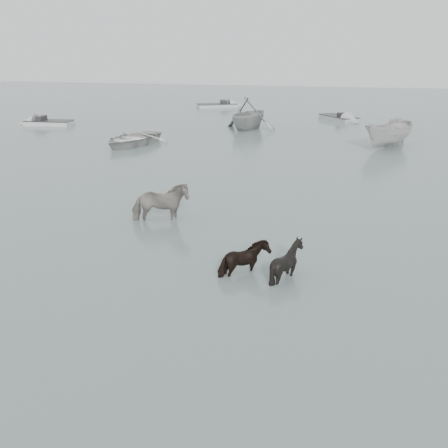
{
  "coord_description": "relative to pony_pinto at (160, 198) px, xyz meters",
  "views": [
    {
      "loc": [
        2.9,
        -13.95,
        6.24
      ],
      "look_at": [
        -0.29,
        0.27,
        1.0
      ],
      "focal_mm": 40.0,
      "sensor_mm": 36.0,
      "label": 1
    }
  ],
  "objects": [
    {
      "name": "boat_small",
      "position": [
        9.52,
        16.9,
        0.01
      ],
      "size": [
        4.14,
        4.89,
        1.82
      ],
      "primitive_type": "imported",
      "rotation": [
        0.0,
        0.0,
        -0.6
      ],
      "color": "#B2B3AE",
      "rests_on": "ground"
    },
    {
      "name": "skiff_outer",
      "position": [
        -17.05,
        20.65,
        -0.52
      ],
      "size": [
        5.36,
        2.02,
        0.75
      ],
      "primitive_type": null,
      "rotation": [
        0.0,
        0.0,
        3.22
      ],
      "color": "beige",
      "rests_on": "ground"
    },
    {
      "name": "pony_black",
      "position": [
        5.12,
        -3.79,
        -0.21
      ],
      "size": [
        1.57,
        1.49,
        1.38
      ],
      "primitive_type": "imported",
      "rotation": [
        0.0,
        0.0,
        1.93
      ],
      "color": "black",
      "rests_on": "ground"
    },
    {
      "name": "ground",
      "position": [
        3.31,
        -2.84,
        -0.9
      ],
      "size": [
        140.0,
        140.0,
        0.0
      ],
      "primitive_type": "plane",
      "color": "slate",
      "rests_on": "ground"
    },
    {
      "name": "skiff_port",
      "position": [
        10.68,
        23.61,
        -0.52
      ],
      "size": [
        2.61,
        5.02,
        0.75
      ],
      "primitive_type": null,
      "rotation": [
        0.0,
        0.0,
        1.35
      ],
      "color": "gray",
      "rests_on": "ground"
    },
    {
      "name": "rowboat_lead",
      "position": [
        -6.99,
        14.04,
        -0.38
      ],
      "size": [
        4.66,
        5.71,
        1.04
      ],
      "primitive_type": "imported",
      "rotation": [
        0.0,
        0.0,
        -0.24
      ],
      "color": "silver",
      "rests_on": "ground"
    },
    {
      "name": "pony_pinto",
      "position": [
        0.0,
        0.0,
        0.0
      ],
      "size": [
        2.33,
        1.66,
        1.8
      ],
      "primitive_type": "imported",
      "rotation": [
        0.0,
        0.0,
        1.93
      ],
      "color": "black",
      "rests_on": "ground"
    },
    {
      "name": "rowboat_trail",
      "position": [
        -0.59,
        22.31,
        0.4
      ],
      "size": [
        5.66,
        6.07,
        2.59
      ],
      "primitive_type": "imported",
      "rotation": [
        0.0,
        0.0,
        2.8
      ],
      "color": "#999C99",
      "rests_on": "ground"
    },
    {
      "name": "pony_dark",
      "position": [
        3.93,
        -3.9,
        -0.25
      ],
      "size": [
        1.49,
        1.6,
        1.29
      ],
      "primitive_type": "imported",
      "rotation": [
        0.0,
        0.0,
        1.19
      ],
      "color": "black",
      "rests_on": "ground"
    },
    {
      "name": "skiff_far",
      "position": [
        -6.38,
        35.9,
        -0.52
      ],
      "size": [
        5.9,
        4.05,
        0.75
      ],
      "primitive_type": null,
      "rotation": [
        0.0,
        0.0,
        0.47
      ],
      "color": "#B1B3B0",
      "rests_on": "ground"
    },
    {
      "name": "skiff_mid",
      "position": [
        6.34,
        28.84,
        -0.52
      ],
      "size": [
        4.5,
        5.25,
        0.75
      ],
      "primitive_type": null,
      "rotation": [
        0.0,
        0.0,
        -0.93
      ],
      "color": "#9A9D9A",
      "rests_on": "ground"
    }
  ]
}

